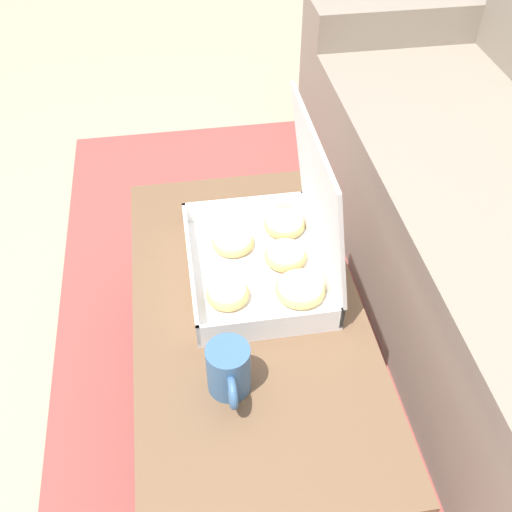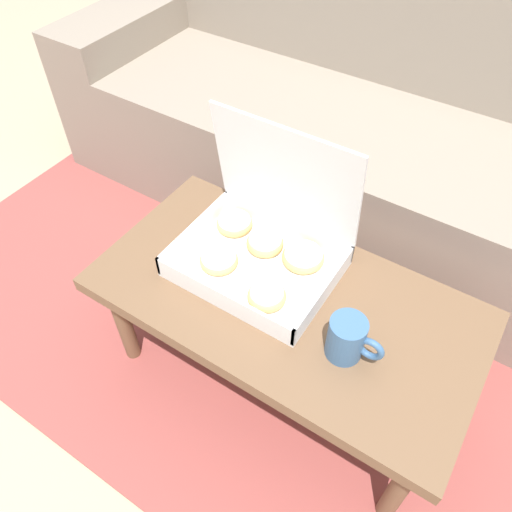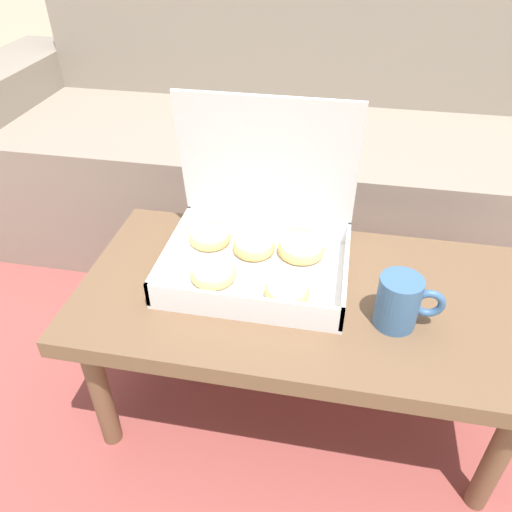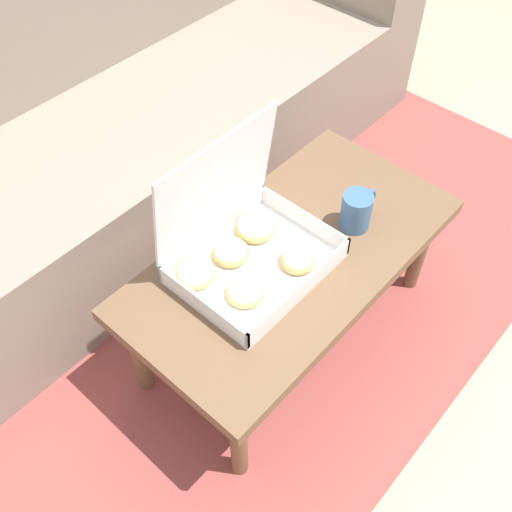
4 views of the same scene
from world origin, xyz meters
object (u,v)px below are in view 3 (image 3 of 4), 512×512
couch (328,153)px  pastry_box (258,241)px  coffee_table (301,305)px  coffee_mug (400,302)px

couch → pastry_box: couch is taller
pastry_box → coffee_table: bearing=-34.1°
coffee_mug → pastry_box: bearing=155.2°
couch → coffee_mug: (0.19, -0.89, 0.12)m
coffee_table → pastry_box: pastry_box is taller
couch → pastry_box: (-0.11, -0.75, 0.13)m
couch → coffee_table: size_ratio=2.69×
couch → pastry_box: size_ratio=6.53×
pastry_box → coffee_mug: pastry_box is taller
couch → coffee_table: 0.83m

